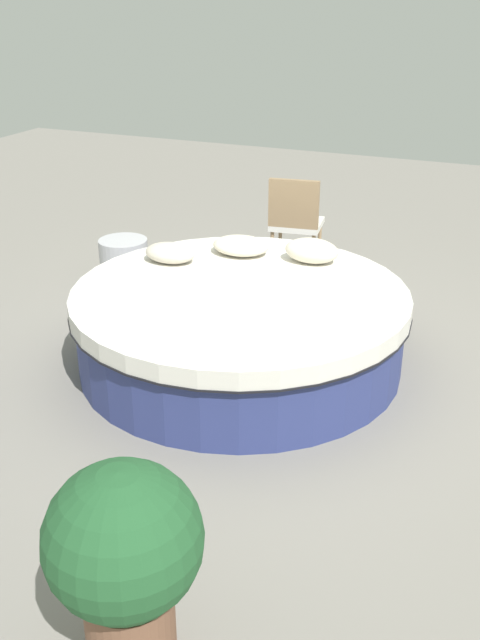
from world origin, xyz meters
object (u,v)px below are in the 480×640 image
at_px(planter, 125,556).
at_px(side_table, 124,262).
at_px(throw_pillow_2, 170,253).
at_px(throw_pillow_1, 241,246).
at_px(patio_chair, 295,217).
at_px(round_bed, 240,326).
at_px(throw_pillow_0, 312,251).

xyz_separation_m(planter, side_table, (-2.39, 3.92, -0.38)).
bearing_deg(planter, throw_pillow_2, 114.66).
height_order(throw_pillow_1, patio_chair, patio_chair).
height_order(throw_pillow_2, side_table, throw_pillow_2).
bearing_deg(round_bed, patio_chair, 98.03).
distance_m(throw_pillow_1, patio_chair, 1.48).
relative_size(throw_pillow_0, side_table, 0.95).
bearing_deg(planter, throw_pillow_0, 95.50).
bearing_deg(planter, patio_chair, 100.96).
xyz_separation_m(throw_pillow_0, side_table, (-2.05, 0.30, -0.50)).
bearing_deg(planter, side_table, 121.40).
bearing_deg(patio_chair, throw_pillow_0, -74.36).
height_order(round_bed, throw_pillow_0, throw_pillow_0).
bearing_deg(throw_pillow_2, planter, -65.34).
height_order(throw_pillow_0, throw_pillow_1, throw_pillow_0).
xyz_separation_m(patio_chair, planter, (0.98, -5.06, 0.06)).
xyz_separation_m(throw_pillow_0, throw_pillow_2, (-1.10, -0.46, -0.02)).
distance_m(round_bed, throw_pillow_2, 0.95).
distance_m(round_bed, throw_pillow_1, 0.92).
relative_size(planter, side_table, 2.15).
distance_m(throw_pillow_2, side_table, 1.30).
xyz_separation_m(round_bed, planter, (0.66, -2.81, 0.29)).
relative_size(round_bed, throw_pillow_2, 5.96).
bearing_deg(side_table, throw_pillow_0, -8.42).
bearing_deg(round_bed, throw_pillow_0, 68.69).
height_order(round_bed, patio_chair, patio_chair).
bearing_deg(patio_chair, planter, -87.10).
xyz_separation_m(throw_pillow_1, patio_chair, (-0.00, 1.48, -0.15)).
xyz_separation_m(throw_pillow_2, patio_chair, (0.47, 1.90, -0.16)).
bearing_deg(patio_chair, throw_pillow_2, -112.02).
bearing_deg(throw_pillow_1, throw_pillow_2, -138.34).
bearing_deg(throw_pillow_0, side_table, 171.58).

